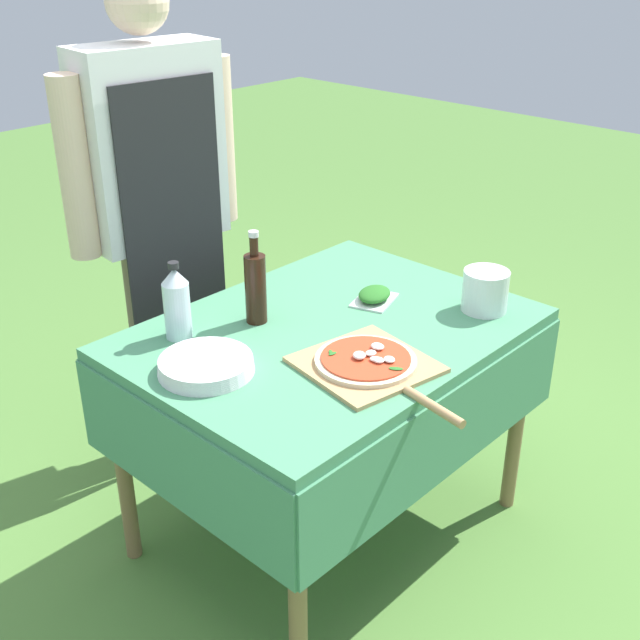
% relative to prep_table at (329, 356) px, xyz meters
% --- Properties ---
extents(ground_plane, '(12.00, 12.00, 0.00)m').
position_rel_prep_table_xyz_m(ground_plane, '(0.00, 0.00, -0.65)').
color(ground_plane, '#517F38').
extents(prep_table, '(1.16, 0.87, 0.75)m').
position_rel_prep_table_xyz_m(prep_table, '(0.00, 0.00, 0.00)').
color(prep_table, '#478960').
rests_on(prep_table, ground).
extents(person_cook, '(0.63, 0.24, 1.69)m').
position_rel_prep_table_xyz_m(person_cook, '(-0.04, 0.75, 0.34)').
color(person_cook, '#70604C').
rests_on(person_cook, ground).
extents(pizza_on_peel, '(0.37, 0.53, 0.05)m').
position_rel_prep_table_xyz_m(pizza_on_peel, '(-0.10, -0.23, 0.11)').
color(pizza_on_peel, tan).
rests_on(pizza_on_peel, prep_table).
extents(oil_bottle, '(0.06, 0.06, 0.28)m').
position_rel_prep_table_xyz_m(oil_bottle, '(-0.11, 0.19, 0.21)').
color(oil_bottle, black).
rests_on(oil_bottle, prep_table).
extents(water_bottle, '(0.08, 0.08, 0.23)m').
position_rel_prep_table_xyz_m(water_bottle, '(-0.33, 0.28, 0.20)').
color(water_bottle, silver).
rests_on(water_bottle, prep_table).
extents(herb_container, '(0.18, 0.15, 0.04)m').
position_rel_prep_table_xyz_m(herb_container, '(0.23, 0.02, 0.11)').
color(herb_container, silver).
rests_on(herb_container, prep_table).
extents(mixing_tub, '(0.14, 0.14, 0.13)m').
position_rel_prep_table_xyz_m(mixing_tub, '(0.41, -0.26, 0.16)').
color(mixing_tub, silver).
rests_on(mixing_tub, prep_table).
extents(plate_stack, '(0.25, 0.25, 0.04)m').
position_rel_prep_table_xyz_m(plate_stack, '(-0.41, 0.06, 0.11)').
color(plate_stack, white).
rests_on(plate_stack, prep_table).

